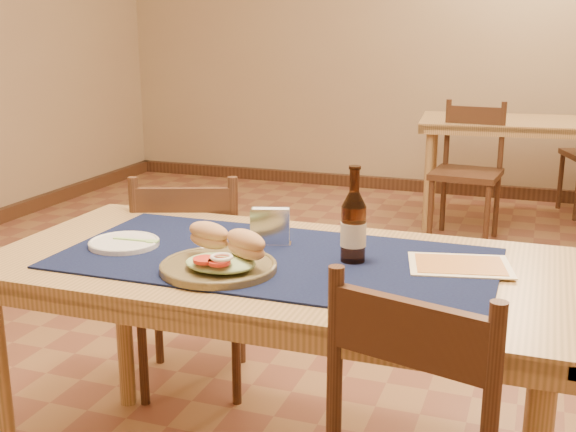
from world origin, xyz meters
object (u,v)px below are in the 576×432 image
(napkin_holder, at_px, (270,228))
(beer_bottle, at_px, (353,227))
(main_table, at_px, (276,287))
(chair_main_far, at_px, (191,278))
(back_table, at_px, (531,132))
(sandwich_plate, at_px, (221,260))

(napkin_holder, bearing_deg, beer_bottle, -14.47)
(main_table, relative_size, chair_main_far, 1.83)
(back_table, xyz_separation_m, sandwich_plate, (-0.68, -3.60, 0.12))
(napkin_holder, bearing_deg, sandwich_plate, -97.20)
(back_table, distance_m, chair_main_far, 3.14)
(main_table, relative_size, back_table, 1.02)
(main_table, xyz_separation_m, beer_bottle, (0.21, 0.04, 0.19))
(back_table, height_order, sandwich_plate, sandwich_plate)
(sandwich_plate, relative_size, napkin_holder, 2.38)
(main_table, distance_m, beer_bottle, 0.28)
(main_table, height_order, sandwich_plate, sandwich_plate)
(back_table, relative_size, beer_bottle, 5.90)
(chair_main_far, bearing_deg, back_table, 68.91)
(sandwich_plate, bearing_deg, chair_main_far, 123.31)
(main_table, height_order, back_table, same)
(main_table, xyz_separation_m, napkin_holder, (-0.06, 0.11, 0.14))
(chair_main_far, distance_m, beer_bottle, 0.97)
(back_table, height_order, napkin_holder, napkin_holder)
(sandwich_plate, height_order, napkin_holder, sandwich_plate)
(main_table, height_order, napkin_holder, napkin_holder)
(main_table, xyz_separation_m, sandwich_plate, (-0.09, -0.16, 0.12))
(back_table, height_order, chair_main_far, chair_main_far)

